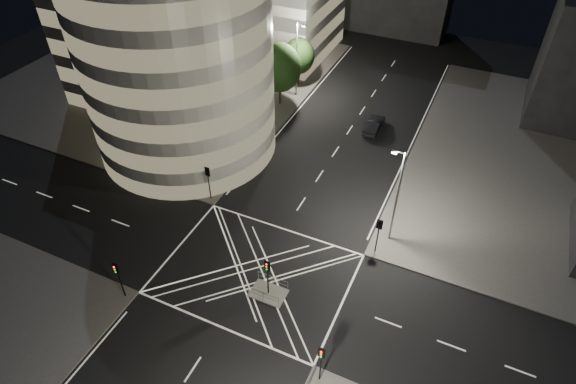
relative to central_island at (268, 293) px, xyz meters
The scene contains 20 objects.
ground 2.50m from the central_island, 143.13° to the left, with size 120.00×120.00×0.00m, color black.
sidewalk_far_left 42.11m from the central_island, 137.41° to the left, with size 42.00×42.00×0.15m, color #484643.
central_island is the anchor object (origin of this frame).
office_tower_curved 32.93m from the central_island, 138.33° to the left, with size 30.00×29.00×27.20m.
tree_a 16.99m from the central_island, 139.97° to the left, with size 3.88×3.88×6.86m.
tree_b 21.19m from the central_island, 127.15° to the left, with size 4.80×4.80×7.24m.
tree_c 26.18m from the central_island, 119.05° to the left, with size 3.64×3.64×6.81m.
tree_d 31.55m from the central_island, 113.68° to the left, with size 5.50×5.50×8.26m.
tree_e 36.93m from the central_island, 109.92° to the left, with size 4.31×4.31×6.59m.
traffic_signal_fl 13.91m from the central_island, 142.46° to the left, with size 0.55×0.22×4.00m.
traffic_signal_nl 12.36m from the central_island, 153.86° to the right, with size 0.55×0.22×4.00m.
traffic_signal_fr 11.10m from the central_island, 50.67° to the left, with size 0.55×0.22×4.00m.
traffic_signal_nr 9.08m from the central_island, 37.93° to the right, with size 0.55×0.22×4.00m.
traffic_signal_island 2.84m from the central_island, ahead, with size 0.55×0.22×4.00m.
street_lamp_left_near 18.52m from the central_island, 130.27° to the left, with size 1.25×0.25×10.00m.
street_lamp_left_far 33.95m from the central_island, 109.95° to the left, with size 1.25×0.25×10.00m.
street_lamp_right_far 13.98m from the central_island, 54.70° to the left, with size 1.25×0.25×10.00m.
railing_island_south 1.10m from the central_island, 90.00° to the right, with size 2.80×0.06×1.10m, color slate.
railing_island_north 1.10m from the central_island, 90.00° to the left, with size 2.80×0.06×1.10m, color slate.
sedan 27.71m from the central_island, 88.62° to the left, with size 1.63×4.69×1.54m, color black.
Camera 1 is at (14.05, -23.59, 33.18)m, focal length 30.00 mm.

